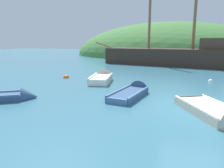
{
  "coord_description": "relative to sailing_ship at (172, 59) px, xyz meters",
  "views": [
    {
      "loc": [
        -0.41,
        -8.47,
        2.56
      ],
      "look_at": [
        -4.06,
        1.95,
        0.35
      ],
      "focal_mm": 33.92,
      "sensor_mm": 36.0,
      "label": 1
    }
  ],
  "objects": [
    {
      "name": "ground_plane",
      "position": [
        1.86,
        -15.89,
        -0.67
      ],
      "size": [
        120.0,
        120.0,
        0.0
      ],
      "primitive_type": "plane",
      "color": "teal"
    },
    {
      "name": "shore_hill",
      "position": [
        -1.82,
        18.52,
        -0.67
      ],
      "size": [
        36.41,
        27.72,
        12.5
      ],
      "primitive_type": "ellipsoid",
      "color": "#477F3D",
      "rests_on": "ground"
    },
    {
      "name": "sailing_ship",
      "position": [
        0.0,
        0.0,
        0.0
      ],
      "size": [
        17.43,
        6.54,
        11.65
      ],
      "rotation": [
        0.0,
        0.0,
        2.96
      ],
      "color": "#38281E",
      "rests_on": "ground"
    },
    {
      "name": "rowboat_outer_left",
      "position": [
        -3.69,
        -11.61,
        -0.53
      ],
      "size": [
        1.76,
        3.28,
        1.11
      ],
      "rotation": [
        0.0,
        0.0,
        1.78
      ],
      "color": "beige",
      "rests_on": "ground"
    },
    {
      "name": "rowboat_far",
      "position": [
        -0.9,
        -14.49,
        -0.59
      ],
      "size": [
        1.48,
        3.43,
        1.02
      ],
      "rotation": [
        0.0,
        0.0,
        1.44
      ],
      "color": "#335175",
      "rests_on": "ground"
    },
    {
      "name": "rowboat_center",
      "position": [
        -6.12,
        -17.43,
        -0.59
      ],
      "size": [
        3.31,
        2.72,
        0.92
      ],
      "rotation": [
        0.0,
        0.0,
        0.61
      ],
      "color": "#335175",
      "rests_on": "ground"
    },
    {
      "name": "rowboat_near_dock",
      "position": [
        2.67,
        -16.87,
        -0.58
      ],
      "size": [
        2.81,
        3.67,
        1.23
      ],
      "rotation": [
        0.0,
        0.0,
        5.22
      ],
      "color": "beige",
      "rests_on": "ground"
    },
    {
      "name": "buoy_white",
      "position": [
        3.05,
        -9.37,
        -0.67
      ],
      "size": [
        0.31,
        0.31,
        0.31
      ],
      "primitive_type": "sphere",
      "color": "white",
      "rests_on": "ground"
    },
    {
      "name": "buoy_orange",
      "position": [
        -6.66,
        -11.24,
        -0.67
      ],
      "size": [
        0.43,
        0.43,
        0.43
      ],
      "primitive_type": "sphere",
      "color": "orange",
      "rests_on": "ground"
    }
  ]
}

